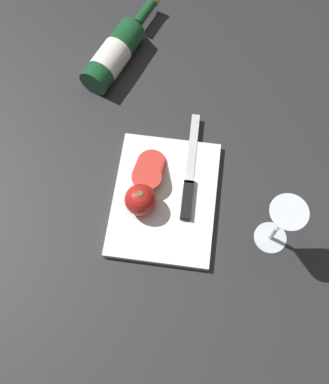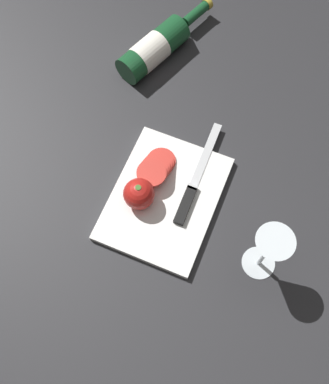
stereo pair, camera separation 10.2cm
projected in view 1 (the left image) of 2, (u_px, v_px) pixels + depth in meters
ground_plane at (179, 199)px, 1.06m from camera, size 3.00×3.00×0.00m
cutting_board at (165, 198)px, 1.06m from camera, size 0.31×0.24×0.02m
wine_bottle at (115, 53)px, 1.18m from camera, size 0.33×0.17×0.08m
wine_glass at (282, 221)px, 0.92m from camera, size 0.08×0.08×0.17m
whole_tomato at (141, 200)px, 1.01m from camera, size 0.07×0.07×0.07m
knife at (188, 189)px, 1.05m from camera, size 0.28×0.03×0.01m
tomato_slice_stack_near at (149, 170)px, 1.05m from camera, size 0.12×0.07×0.04m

